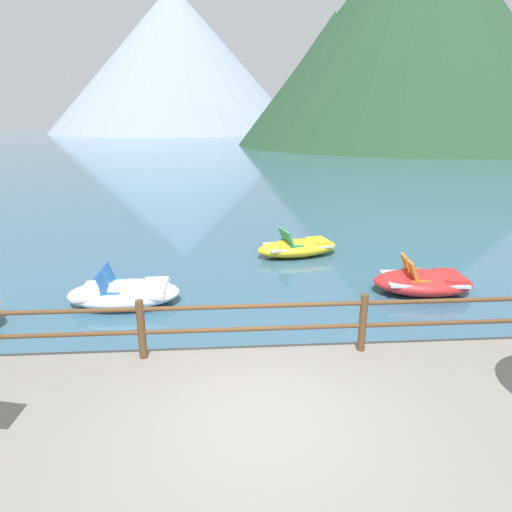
{
  "coord_description": "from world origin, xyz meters",
  "views": [
    {
      "loc": [
        -0.38,
        -4.54,
        3.94
      ],
      "look_at": [
        0.27,
        5.0,
        0.9
      ],
      "focal_mm": 30.92,
      "sensor_mm": 36.0,
      "label": 1
    }
  ],
  "objects": [
    {
      "name": "distant_peak",
      "position": [
        -11.87,
        112.67,
        16.61
      ],
      "size": [
        61.61,
        61.61,
        33.22
      ],
      "primitive_type": "cone",
      "color": "#93A3B7",
      "rests_on": "ground"
    },
    {
      "name": "pedal_boat_2",
      "position": [
        1.7,
        7.79,
        0.25
      ],
      "size": [
        2.63,
        1.64,
        0.82
      ],
      "color": "yellow",
      "rests_on": "ground"
    },
    {
      "name": "cliff_headland",
      "position": [
        24.16,
        61.15,
        14.44
      ],
      "size": [
        48.22,
        48.22,
        30.78
      ],
      "color": "#284C2D",
      "rests_on": "ground"
    },
    {
      "name": "dock_railing",
      "position": [
        -0.0,
        1.55,
        0.97
      ],
      "size": [
        23.92,
        0.12,
        0.95
      ],
      "color": "brown",
      "rests_on": "promenade_dock"
    },
    {
      "name": "pedal_boat_3",
      "position": [
        -2.64,
        4.58,
        0.25
      ],
      "size": [
        2.42,
        1.39,
        0.82
      ],
      "color": "white",
      "rests_on": "ground"
    },
    {
      "name": "ground_plane",
      "position": [
        0.0,
        40.0,
        0.0
      ],
      "size": [
        200.0,
        200.0,
        0.0
      ],
      "primitive_type": "plane",
      "color": "#38607A"
    },
    {
      "name": "pedal_boat_0",
      "position": [
        4.15,
        4.74,
        0.27
      ],
      "size": [
        2.37,
        1.5,
        0.85
      ],
      "color": "red",
      "rests_on": "ground"
    }
  ]
}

